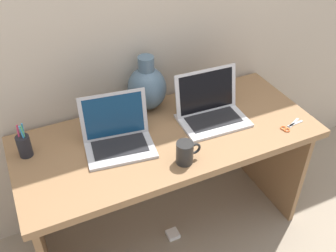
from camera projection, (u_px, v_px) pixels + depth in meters
The scene contains 10 objects.
ground_plane at pixel (168, 227), 2.40m from camera, with size 6.00×6.00×0.00m, color gray.
back_wall at pixel (137, 20), 1.94m from camera, with size 4.40×0.04×2.40m, color #BCAD99.
desk at pixel (168, 157), 2.05m from camera, with size 1.52×0.65×0.74m.
laptop_left at pixel (117, 132), 1.86m from camera, with size 0.35×0.28×0.25m.
laptop_right at pixel (210, 107), 2.03m from camera, with size 0.36×0.26×0.25m.
green_vase at pixel (147, 87), 2.07m from camera, with size 0.21×0.21×0.30m.
coffee_mug at pixel (185, 153), 1.76m from camera, with size 0.12×0.08×0.11m.
pen_cup at pixel (24, 145), 1.79m from camera, with size 0.06×0.06×0.18m.
scissors at pixel (288, 127), 1.99m from camera, with size 0.15×0.08×0.01m.
power_brick at pixel (172, 234), 2.34m from camera, with size 0.07×0.07×0.03m, color white.
Camera 1 is at (-0.64, -1.38, 1.96)m, focal length 41.66 mm.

